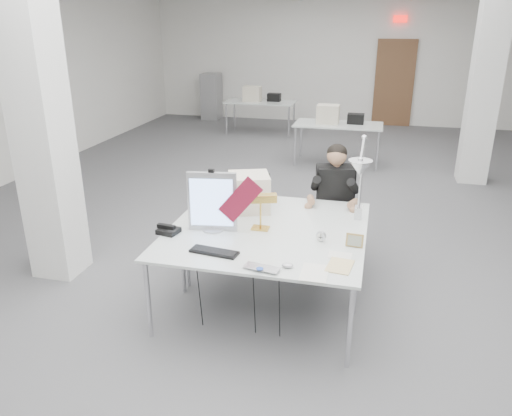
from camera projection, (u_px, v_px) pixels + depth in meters
The scene contains 23 objects.
room_shell at pixel (309, 93), 6.27m from camera, with size 10.04×14.04×3.24m.
desk_main at pixel (256, 250), 4.23m from camera, with size 1.80×0.90×0.03m, color silver.
desk_second at pixel (277, 212), 5.05m from camera, with size 1.80×0.90×0.03m, color silver.
bg_desk_a at pixel (338, 125), 9.17m from camera, with size 1.60×0.80×0.03m, color silver.
bg_desk_b at pixel (261, 102), 11.61m from camera, with size 1.60×0.80×0.03m, color silver.
filing_cabinet at pixel (212, 96), 13.36m from camera, with size 0.45×0.55×1.20m, color gray.
office_chair at pixel (333, 219), 5.59m from camera, with size 0.47×0.47×0.95m, color black, non-canonical shape.
seated_person at pixel (335, 184), 5.40m from camera, with size 0.44×0.55×0.82m, color black, non-canonical shape.
monitor at pixel (212, 202), 4.51m from camera, with size 0.45×0.04×0.55m, color #A3A3A8.
pennant at pixel (240, 200), 4.39m from camera, with size 0.43×0.01×0.18m, color maroon.
keyboard at pixel (214, 252), 4.15m from camera, with size 0.41×0.14×0.02m, color black.
laptop at pixel (260, 271), 3.84m from camera, with size 0.28×0.18×0.02m, color #B2B2B7.
mouse at pixel (287, 265), 3.90m from camera, with size 0.09×0.06×0.04m, color #B3B3B8.
bankers_lamp at pixel (261, 213), 4.56m from camera, with size 0.29×0.12×0.33m, color gold, non-canonical shape.
desk_phone at pixel (169, 231), 4.53m from camera, with size 0.18×0.16×0.04m, color black.
picture_frame_left at pixel (196, 223), 4.62m from camera, with size 0.13×0.01×0.10m, color olive.
picture_frame_right at pixel (355, 240), 4.25m from camera, with size 0.15×0.01×0.12m, color tan.
desk_clock at pixel (321, 236), 4.35m from camera, with size 0.09×0.09×0.03m, color #B9B9BE.
paper_stack_a at pixel (315, 273), 3.83m from camera, with size 0.21×0.29×0.01m, color white.
paper_stack_b at pixel (340, 266), 3.93m from camera, with size 0.19×0.26×0.01m, color #DBBF82.
paper_stack_c at pixel (340, 256), 4.10m from camera, with size 0.19×0.13×0.01m, color silver.
beige_monitor at pixel (249, 192), 5.02m from camera, with size 0.39×0.37×0.37m, color beige.
architect_lamp at pixel (360, 182), 4.48m from camera, with size 0.24×0.70×0.90m, color silver, non-canonical shape.
Camera 1 is at (0.92, -6.21, 2.59)m, focal length 35.00 mm.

